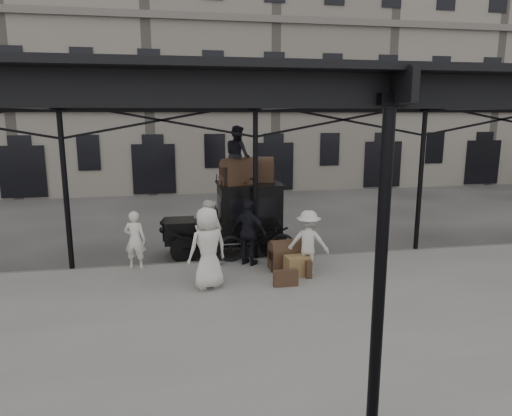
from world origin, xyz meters
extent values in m
plane|color=#383533|center=(0.00, 0.00, 0.00)|extent=(120.00, 120.00, 0.00)
cube|color=slate|center=(0.00, -2.00, 0.07)|extent=(28.00, 8.00, 0.15)
cylinder|color=black|center=(0.00, 2.00, 2.15)|extent=(0.14, 0.14, 4.30)
cylinder|color=black|center=(0.00, -5.80, 2.15)|extent=(0.14, 0.14, 4.30)
cube|color=black|center=(0.00, 2.00, 4.48)|extent=(22.00, 0.10, 0.45)
cube|color=black|center=(0.00, -5.80, 4.48)|extent=(22.00, 0.10, 0.45)
cube|color=black|center=(0.00, -1.70, 4.65)|extent=(22.50, 9.00, 0.08)
cube|color=silver|center=(0.00, -1.70, 4.72)|extent=(18.00, 7.00, 0.04)
cube|color=slate|center=(0.00, 18.00, 7.00)|extent=(64.00, 8.00, 14.00)
cylinder|color=black|center=(-2.01, 2.33, 0.40)|extent=(0.80, 0.10, 0.80)
cylinder|color=black|center=(-2.01, 3.77, 0.40)|extent=(0.80, 0.10, 0.80)
cylinder|color=black|center=(0.59, 2.33, 0.40)|extent=(0.80, 0.10, 0.80)
cylinder|color=black|center=(0.59, 3.77, 0.40)|extent=(0.80, 0.10, 0.80)
cube|color=black|center=(-0.76, 3.05, 0.55)|extent=(3.60, 1.25, 0.12)
cube|color=black|center=(-2.11, 3.05, 0.85)|extent=(0.90, 1.00, 0.55)
cube|color=black|center=(-2.58, 3.05, 0.85)|extent=(0.06, 0.70, 0.55)
cube|color=black|center=(-1.31, 3.05, 0.95)|extent=(0.70, 1.30, 0.10)
cube|color=black|center=(-0.01, 3.05, 1.35)|extent=(1.80, 1.45, 1.55)
cube|color=black|center=(-0.01, 2.32, 1.55)|extent=(1.40, 0.02, 0.60)
cube|color=black|center=(-0.01, 3.05, 2.15)|extent=(1.90, 1.55, 0.06)
imported|color=silver|center=(-3.30, 1.72, 0.94)|extent=(0.65, 0.51, 1.57)
imported|color=silver|center=(-1.34, 1.80, 1.04)|extent=(1.10, 1.05, 1.79)
imported|color=beige|center=(-1.51, -0.01, 1.12)|extent=(1.11, 0.92, 1.95)
imported|color=black|center=(-0.28, 1.46, 1.05)|extent=(1.10, 1.02, 1.81)
imported|color=beige|center=(1.11, 0.52, 0.98)|extent=(1.22, 0.95, 1.66)
imported|color=black|center=(0.00, 1.80, 0.73)|extent=(2.22, 0.81, 1.16)
imported|color=black|center=(-0.36, 2.95, 3.03)|extent=(0.89, 1.00, 1.71)
cube|color=olive|center=(0.80, 0.42, 0.40)|extent=(0.65, 0.52, 0.50)
cube|color=#412A1E|center=(1.03, 0.36, 0.38)|extent=(0.18, 0.61, 0.45)
cube|color=#412A1E|center=(0.32, -0.29, 0.35)|extent=(0.60, 0.16, 0.40)
camera|label=1|loc=(-2.26, -10.34, 4.19)|focal=32.00mm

